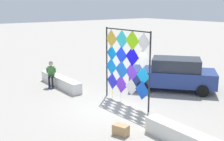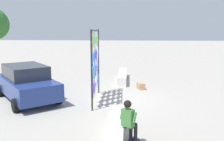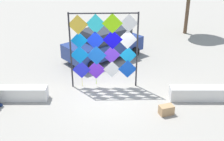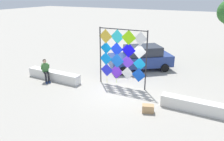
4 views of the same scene
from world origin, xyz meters
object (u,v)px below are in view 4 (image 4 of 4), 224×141
object	(u,v)px
seated_vendor	(46,69)
cardboard_box_large	(148,109)
kite_display_rack	(122,54)
parked_car	(141,58)

from	to	relation	value
seated_vendor	cardboard_box_large	distance (m)	6.90
kite_display_rack	seated_vendor	bearing A→B (deg)	-160.24
cardboard_box_large	kite_display_rack	bearing A→B (deg)	136.70
kite_display_rack	parked_car	xyz separation A→B (m)	(-0.08, 3.34, -1.07)
cardboard_box_large	seated_vendor	bearing A→B (deg)	174.36
seated_vendor	cardboard_box_large	bearing A→B (deg)	-5.64
parked_car	kite_display_rack	bearing A→B (deg)	-88.59
parked_car	cardboard_box_large	xyz separation A→B (m)	(2.49, -5.61, -0.68)
kite_display_rack	cardboard_box_large	world-z (taller)	kite_display_rack
seated_vendor	cardboard_box_large	size ratio (longest dim) A/B	2.63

